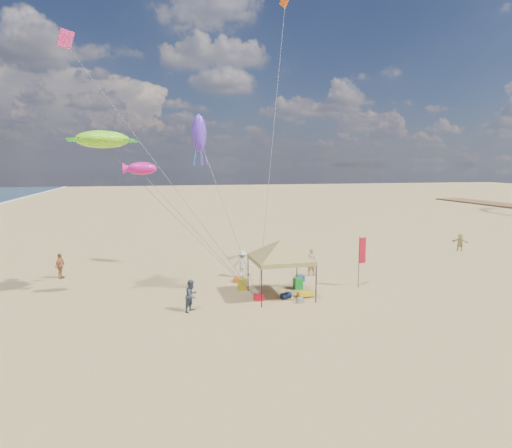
# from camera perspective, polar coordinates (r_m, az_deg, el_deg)

# --- Properties ---
(ground) EXTENTS (280.00, 280.00, 0.00)m
(ground) POSITION_cam_1_polar(r_m,az_deg,el_deg) (24.38, 1.72, -10.30)
(ground) COLOR tan
(ground) RESTS_ON ground
(canopy_tent) EXTENTS (6.31, 6.31, 3.89)m
(canopy_tent) POSITION_cam_1_polar(r_m,az_deg,el_deg) (24.58, 3.32, -2.37)
(canopy_tent) COLOR black
(canopy_tent) RESTS_ON ground
(feather_flag) EXTENTS (0.49, 0.09, 3.22)m
(feather_flag) POSITION_cam_1_polar(r_m,az_deg,el_deg) (27.38, 13.83, -3.86)
(feather_flag) COLOR black
(feather_flag) RESTS_ON ground
(cooler_red) EXTENTS (0.54, 0.38, 0.38)m
(cooler_red) POSITION_cam_1_polar(r_m,az_deg,el_deg) (24.57, 0.39, -9.69)
(cooler_red) COLOR red
(cooler_red) RESTS_ON ground
(cooler_blue) EXTENTS (0.54, 0.38, 0.38)m
(cooler_blue) POSITION_cam_1_polar(r_m,az_deg,el_deg) (28.52, 5.85, -7.24)
(cooler_blue) COLOR #1633B8
(cooler_blue) RESTS_ON ground
(bag_navy) EXTENTS (0.69, 0.54, 0.36)m
(bag_navy) POSITION_cam_1_polar(r_m,az_deg,el_deg) (24.93, 3.97, -9.47)
(bag_navy) COLOR #0D1839
(bag_navy) RESTS_ON ground
(bag_orange) EXTENTS (0.54, 0.69, 0.36)m
(bag_orange) POSITION_cam_1_polar(r_m,az_deg,el_deg) (28.35, -2.63, -7.32)
(bag_orange) COLOR #E3510C
(bag_orange) RESTS_ON ground
(chair_green) EXTENTS (0.50, 0.50, 0.70)m
(chair_green) POSITION_cam_1_polar(r_m,az_deg,el_deg) (26.86, 5.60, -7.84)
(chair_green) COLOR green
(chair_green) RESTS_ON ground
(chair_yellow) EXTENTS (0.50, 0.50, 0.70)m
(chair_yellow) POSITION_cam_1_polar(r_m,az_deg,el_deg) (26.57, -1.84, -7.97)
(chair_yellow) COLOR gold
(chair_yellow) RESTS_ON ground
(crate_grey) EXTENTS (0.34, 0.30, 0.28)m
(crate_grey) POSITION_cam_1_polar(r_m,az_deg,el_deg) (24.30, 5.86, -10.06)
(crate_grey) COLOR gray
(crate_grey) RESTS_ON ground
(beach_cart) EXTENTS (0.90, 0.50, 0.24)m
(beach_cart) POSITION_cam_1_polar(r_m,az_deg,el_deg) (25.35, 6.59, -9.16)
(beach_cart) COLOR yellow
(beach_cart) RESTS_ON ground
(person_near_a) EXTENTS (0.72, 0.49, 1.93)m
(person_near_a) POSITION_cam_1_polar(r_m,az_deg,el_deg) (29.93, 7.33, -5.01)
(person_near_a) COLOR tan
(person_near_a) RESTS_ON ground
(person_near_b) EXTENTS (1.02, 1.04, 1.70)m
(person_near_b) POSITION_cam_1_polar(r_m,az_deg,el_deg) (22.90, -8.55, -9.37)
(person_near_b) COLOR #3B4450
(person_near_b) RESTS_ON ground
(person_near_c) EXTENTS (1.32, 0.93, 1.85)m
(person_near_c) POSITION_cam_1_polar(r_m,az_deg,el_deg) (29.30, -1.86, -5.31)
(person_near_c) COLOR beige
(person_near_c) RESTS_ON ground
(person_far_a) EXTENTS (0.74, 1.11, 1.76)m
(person_far_a) POSITION_cam_1_polar(r_m,az_deg,el_deg) (31.76, -24.56, -5.08)
(person_far_a) COLOR #B06B43
(person_far_a) RESTS_ON ground
(person_far_c) EXTENTS (1.36, 1.35, 1.57)m
(person_far_c) POSITION_cam_1_polar(r_m,az_deg,el_deg) (42.34, 25.46, -2.18)
(person_far_c) COLOR tan
(person_far_c) RESTS_ON ground
(turtle_kite) EXTENTS (3.26, 2.83, 0.95)m
(turtle_kite) POSITION_cam_1_polar(r_m,az_deg,el_deg) (24.95, -19.74, 10.53)
(turtle_kite) COLOR #82F81B
(turtle_kite) RESTS_ON ground
(fish_kite) EXTENTS (1.73, 1.33, 0.69)m
(fish_kite) POSITION_cam_1_polar(r_m,az_deg,el_deg) (23.89, -14.88, 7.15)
(fish_kite) COLOR #D11486
(fish_kite) RESTS_ON ground
(squid_kite) EXTENTS (1.34, 1.34, 2.63)m
(squid_kite) POSITION_cam_1_polar(r_m,az_deg,el_deg) (31.03, -7.56, 11.86)
(squid_kite) COLOR #5C33CF
(squid_kite) RESTS_ON ground
(stunt_kite_pink) EXTENTS (1.12, 1.26, 1.08)m
(stunt_kite_pink) POSITION_cam_1_polar(r_m,az_deg,el_deg) (33.55, -23.94, 21.54)
(stunt_kite_pink) COLOR #FF2E83
(stunt_kite_pink) RESTS_ON ground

